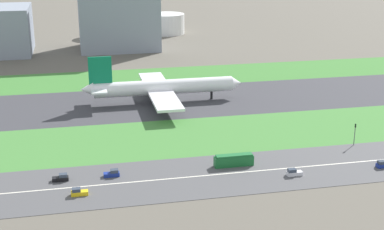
{
  "coord_description": "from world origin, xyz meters",
  "views": [
    {
      "loc": [
        -39.57,
        -210.78,
        64.67
      ],
      "look_at": [
        -2.42,
        -36.5,
        6.0
      ],
      "focal_mm": 51.59,
      "sensor_mm": 36.0,
      "label": 1
    }
  ],
  "objects_px": {
    "airliner": "(160,87)",
    "fuel_tank_west": "(114,23)",
    "car_5": "(61,178)",
    "hangar_building": "(118,3)",
    "bus_1": "(234,160)",
    "traffic_light": "(355,133)",
    "car_3": "(383,164)",
    "car_4": "(79,192)",
    "car_2": "(294,173)",
    "car_0": "(112,174)",
    "fuel_tank_centre": "(166,24)"
  },
  "relations": [
    {
      "from": "car_2",
      "to": "car_4",
      "type": "bearing_deg",
      "value": 0.0
    },
    {
      "from": "car_3",
      "to": "hangar_building",
      "type": "height_order",
      "value": "hangar_building"
    },
    {
      "from": "car_0",
      "to": "traffic_light",
      "type": "xyz_separation_m",
      "value": [
        77.71,
        7.99,
        3.37
      ]
    },
    {
      "from": "airliner",
      "to": "car_4",
      "type": "relative_size",
      "value": 14.77
    },
    {
      "from": "car_3",
      "to": "fuel_tank_west",
      "type": "relative_size",
      "value": 0.17
    },
    {
      "from": "bus_1",
      "to": "car_5",
      "type": "relative_size",
      "value": 2.64
    },
    {
      "from": "car_5",
      "to": "car_4",
      "type": "xyz_separation_m",
      "value": [
        4.58,
        -10.0,
        0.0
      ]
    },
    {
      "from": "car_5",
      "to": "hangar_building",
      "type": "xyz_separation_m",
      "value": [
        31.57,
        182.0,
        25.74
      ]
    },
    {
      "from": "airliner",
      "to": "fuel_tank_centre",
      "type": "bearing_deg",
      "value": 79.71
    },
    {
      "from": "airliner",
      "to": "car_2",
      "type": "distance_m",
      "value": 82.3
    },
    {
      "from": "car_4",
      "to": "traffic_light",
      "type": "height_order",
      "value": "traffic_light"
    },
    {
      "from": "bus_1",
      "to": "traffic_light",
      "type": "relative_size",
      "value": 1.61
    },
    {
      "from": "airliner",
      "to": "fuel_tank_centre",
      "type": "xyz_separation_m",
      "value": [
        28.87,
        159.0,
        0.45
      ]
    },
    {
      "from": "car_2",
      "to": "bus_1",
      "type": "bearing_deg",
      "value": -34.36
    },
    {
      "from": "airliner",
      "to": "fuel_tank_west",
      "type": "height_order",
      "value": "airliner"
    },
    {
      "from": "hangar_building",
      "to": "fuel_tank_west",
      "type": "distance_m",
      "value": 48.54
    },
    {
      "from": "car_2",
      "to": "car_0",
      "type": "distance_m",
      "value": 50.92
    },
    {
      "from": "car_5",
      "to": "hangar_building",
      "type": "bearing_deg",
      "value": 80.16
    },
    {
      "from": "airliner",
      "to": "car_0",
      "type": "height_order",
      "value": "airliner"
    },
    {
      "from": "traffic_light",
      "to": "fuel_tank_centre",
      "type": "relative_size",
      "value": 0.29
    },
    {
      "from": "car_0",
      "to": "hangar_building",
      "type": "height_order",
      "value": "hangar_building"
    },
    {
      "from": "car_3",
      "to": "fuel_tank_centre",
      "type": "distance_m",
      "value": 238.34
    },
    {
      "from": "airliner",
      "to": "fuel_tank_west",
      "type": "bearing_deg",
      "value": 92.26
    },
    {
      "from": "bus_1",
      "to": "car_0",
      "type": "distance_m",
      "value": 35.31
    },
    {
      "from": "car_2",
      "to": "car_0",
      "type": "bearing_deg",
      "value": -11.33
    },
    {
      "from": "car_3",
      "to": "traffic_light",
      "type": "height_order",
      "value": "traffic_light"
    },
    {
      "from": "car_3",
      "to": "hangar_building",
      "type": "bearing_deg",
      "value": -72.64
    },
    {
      "from": "car_3",
      "to": "car_4",
      "type": "height_order",
      "value": "same"
    },
    {
      "from": "car_5",
      "to": "car_3",
      "type": "xyz_separation_m",
      "value": [
        91.59,
        -10.0,
        0.0
      ]
    },
    {
      "from": "hangar_building",
      "to": "airliner",
      "type": "bearing_deg",
      "value": -86.68
    },
    {
      "from": "car_3",
      "to": "traffic_light",
      "type": "distance_m",
      "value": 18.31
    },
    {
      "from": "hangar_building",
      "to": "car_4",
      "type": "bearing_deg",
      "value": -98.0
    },
    {
      "from": "airliner",
      "to": "car_4",
      "type": "bearing_deg",
      "value": -113.31
    },
    {
      "from": "car_0",
      "to": "car_5",
      "type": "xyz_separation_m",
      "value": [
        -13.98,
        0.0,
        0.0
      ]
    },
    {
      "from": "traffic_light",
      "to": "hangar_building",
      "type": "relative_size",
      "value": 0.13
    },
    {
      "from": "car_0",
      "to": "airliner",
      "type": "bearing_deg",
      "value": 70.4
    },
    {
      "from": "bus_1",
      "to": "traffic_light",
      "type": "distance_m",
      "value": 43.23
    },
    {
      "from": "car_0",
      "to": "traffic_light",
      "type": "distance_m",
      "value": 78.2
    },
    {
      "from": "car_3",
      "to": "fuel_tank_centre",
      "type": "bearing_deg",
      "value": -84.09
    },
    {
      "from": "car_4",
      "to": "car_0",
      "type": "bearing_deg",
      "value": -133.23
    },
    {
      "from": "bus_1",
      "to": "car_3",
      "type": "xyz_separation_m",
      "value": [
        42.31,
        -10.0,
        -0.9
      ]
    },
    {
      "from": "bus_1",
      "to": "fuel_tank_west",
      "type": "height_order",
      "value": "fuel_tank_west"
    },
    {
      "from": "bus_1",
      "to": "car_0",
      "type": "bearing_deg",
      "value": 180.0
    },
    {
      "from": "car_2",
      "to": "fuel_tank_west",
      "type": "xyz_separation_m",
      "value": [
        -32.0,
        237.0,
        7.54
      ]
    },
    {
      "from": "car_3",
      "to": "fuel_tank_west",
      "type": "distance_m",
      "value": 244.52
    },
    {
      "from": "car_0",
      "to": "fuel_tank_centre",
      "type": "distance_m",
      "value": 233.19
    },
    {
      "from": "car_4",
      "to": "hangar_building",
      "type": "relative_size",
      "value": 0.08
    },
    {
      "from": "airliner",
      "to": "car_5",
      "type": "distance_m",
      "value": 78.17
    },
    {
      "from": "bus_1",
      "to": "fuel_tank_centre",
      "type": "height_order",
      "value": "fuel_tank_centre"
    },
    {
      "from": "bus_1",
      "to": "fuel_tank_west",
      "type": "relative_size",
      "value": 0.46
    }
  ]
}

